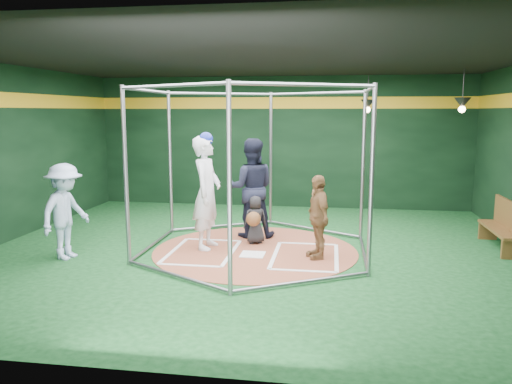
# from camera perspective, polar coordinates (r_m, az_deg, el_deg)

# --- Properties ---
(room_shell) EXTENTS (10.10, 9.10, 3.53)m
(room_shell) POSITION_cam_1_polar(r_m,az_deg,el_deg) (9.07, -0.09, 3.99)
(room_shell) COLOR #0C3715
(room_shell) RESTS_ON ground
(clay_disc) EXTENTS (3.80, 3.80, 0.01)m
(clay_disc) POSITION_cam_1_polar(r_m,az_deg,el_deg) (9.38, -0.09, -6.70)
(clay_disc) COLOR #964F36
(clay_disc) RESTS_ON ground
(home_plate) EXTENTS (0.43, 0.43, 0.01)m
(home_plate) POSITION_cam_1_polar(r_m,az_deg,el_deg) (9.10, -0.39, -7.14)
(home_plate) COLOR white
(home_plate) RESTS_ON clay_disc
(batter_box_left) EXTENTS (1.17, 1.77, 0.01)m
(batter_box_left) POSITION_cam_1_polar(r_m,az_deg,el_deg) (9.34, -6.14, -6.78)
(batter_box_left) COLOR white
(batter_box_left) RESTS_ON clay_disc
(batter_box_right) EXTENTS (1.17, 1.77, 0.01)m
(batter_box_right) POSITION_cam_1_polar(r_m,az_deg,el_deg) (9.05, 5.66, -7.28)
(batter_box_right) COLOR white
(batter_box_right) RESTS_ON clay_disc
(batting_cage) EXTENTS (4.05, 4.67, 3.00)m
(batting_cage) POSITION_cam_1_polar(r_m,az_deg,el_deg) (9.09, -0.10, 2.39)
(batting_cage) COLOR gray
(batting_cage) RESTS_ON ground
(pendant_lamp_near) EXTENTS (0.34, 0.34, 0.90)m
(pendant_lamp_near) POSITION_cam_1_polar(r_m,az_deg,el_deg) (12.55, 12.64, 9.73)
(pendant_lamp_near) COLOR black
(pendant_lamp_near) RESTS_ON room_shell
(pendant_lamp_far) EXTENTS (0.34, 0.34, 0.90)m
(pendant_lamp_far) POSITION_cam_1_polar(r_m,az_deg,el_deg) (11.23, 22.51, 9.35)
(pendant_lamp_far) COLOR black
(pendant_lamp_far) RESTS_ON room_shell
(batter_figure) EXTENTS (0.57, 0.81, 2.19)m
(batter_figure) POSITION_cam_1_polar(r_m,az_deg,el_deg) (9.37, -5.65, 0.04)
(batter_figure) COLOR silver
(batter_figure) RESTS_ON clay_disc
(visitor_leopard) EXTENTS (0.64, 0.94, 1.48)m
(visitor_leopard) POSITION_cam_1_polar(r_m,az_deg,el_deg) (8.82, 7.08, -2.82)
(visitor_leopard) COLOR #A77947
(visitor_leopard) RESTS_ON clay_disc
(catcher_figure) EXTENTS (0.54, 0.62, 0.94)m
(catcher_figure) POSITION_cam_1_polar(r_m,az_deg,el_deg) (9.73, -0.10, -3.17)
(catcher_figure) COLOR black
(catcher_figure) RESTS_ON clay_disc
(umpire) EXTENTS (1.09, 0.90, 2.03)m
(umpire) POSITION_cam_1_polar(r_m,az_deg,el_deg) (10.21, -0.56, 0.46)
(umpire) COLOR black
(umpire) RESTS_ON clay_disc
(bystander_blue) EXTENTS (0.82, 1.19, 1.69)m
(bystander_blue) POSITION_cam_1_polar(r_m,az_deg,el_deg) (9.35, -20.97, -2.10)
(bystander_blue) COLOR #ADC3E5
(bystander_blue) RESTS_ON ground
(dugout_bench) EXTENTS (0.37, 1.58, 0.92)m
(dugout_bench) POSITION_cam_1_polar(r_m,az_deg,el_deg) (10.51, 26.50, -3.34)
(dugout_bench) COLOR brown
(dugout_bench) RESTS_ON ground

